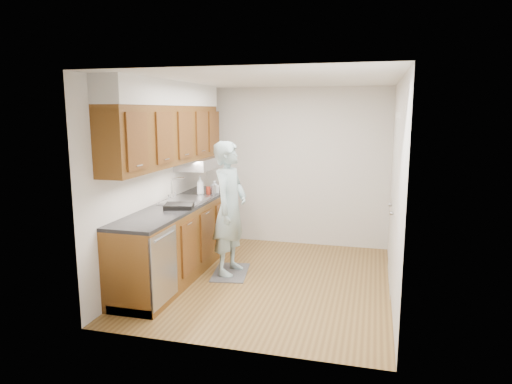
# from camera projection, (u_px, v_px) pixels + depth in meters

# --- Properties ---
(floor) EXTENTS (3.50, 3.50, 0.00)m
(floor) POSITION_uv_depth(u_px,v_px,m) (268.00, 280.00, 5.82)
(floor) COLOR olive
(floor) RESTS_ON ground
(ceiling) EXTENTS (3.50, 3.50, 0.00)m
(ceiling) POSITION_uv_depth(u_px,v_px,m) (269.00, 79.00, 5.38)
(ceiling) COLOR white
(ceiling) RESTS_ON wall_left
(wall_left) EXTENTS (0.02, 3.50, 2.50)m
(wall_left) POSITION_uv_depth(u_px,v_px,m) (158.00, 179.00, 5.98)
(wall_left) COLOR silver
(wall_left) RESTS_ON floor
(wall_right) EXTENTS (0.02, 3.50, 2.50)m
(wall_right) POSITION_uv_depth(u_px,v_px,m) (396.00, 189.00, 5.23)
(wall_right) COLOR silver
(wall_right) RESTS_ON floor
(wall_back) EXTENTS (3.00, 0.02, 2.50)m
(wall_back) POSITION_uv_depth(u_px,v_px,m) (294.00, 167.00, 7.27)
(wall_back) COLOR silver
(wall_back) RESTS_ON floor
(counter) EXTENTS (0.64, 2.80, 1.30)m
(counter) POSITION_uv_depth(u_px,v_px,m) (180.00, 237.00, 6.03)
(counter) COLOR brown
(counter) RESTS_ON floor
(upper_cabinets) EXTENTS (0.47, 2.80, 1.21)m
(upper_cabinets) POSITION_uv_depth(u_px,v_px,m) (169.00, 125.00, 5.85)
(upper_cabinets) COLOR brown
(upper_cabinets) RESTS_ON wall_left
(closet_door) EXTENTS (0.02, 1.22, 2.05)m
(closet_door) POSITION_uv_depth(u_px,v_px,m) (393.00, 203.00, 5.56)
(closet_door) COLOR white
(closet_door) RESTS_ON wall_right
(floor_mat) EXTENTS (0.54, 0.80, 0.01)m
(floor_mat) POSITION_uv_depth(u_px,v_px,m) (231.00, 272.00, 6.09)
(floor_mat) COLOR slate
(floor_mat) RESTS_ON floor
(person) EXTENTS (0.54, 0.74, 1.97)m
(person) POSITION_uv_depth(u_px,v_px,m) (230.00, 199.00, 5.91)
(person) COLOR #9AB8BC
(person) RESTS_ON floor_mat
(soap_bottle_a) EXTENTS (0.11, 0.11, 0.27)m
(soap_bottle_a) POSITION_uv_depth(u_px,v_px,m) (200.00, 186.00, 6.55)
(soap_bottle_a) COLOR silver
(soap_bottle_a) RESTS_ON counter
(soap_bottle_b) EXTENTS (0.12, 0.12, 0.18)m
(soap_bottle_b) POSITION_uv_depth(u_px,v_px,m) (215.00, 187.00, 6.70)
(soap_bottle_b) COLOR silver
(soap_bottle_b) RESTS_ON counter
(soap_bottle_c) EXTENTS (0.16, 0.16, 0.15)m
(soap_bottle_c) POSITION_uv_depth(u_px,v_px,m) (214.00, 186.00, 6.90)
(soap_bottle_c) COLOR silver
(soap_bottle_c) RESTS_ON counter
(soda_can) EXTENTS (0.08, 0.08, 0.11)m
(soda_can) POSITION_uv_depth(u_px,v_px,m) (208.00, 190.00, 6.62)
(soda_can) COLOR red
(soda_can) RESTS_ON counter
(steel_can) EXTENTS (0.09, 0.09, 0.13)m
(steel_can) POSITION_uv_depth(u_px,v_px,m) (214.00, 190.00, 6.63)
(steel_can) COLOR #A5A5AA
(steel_can) RESTS_ON counter
(dish_rack) EXTENTS (0.41, 0.38, 0.06)m
(dish_rack) POSITION_uv_depth(u_px,v_px,m) (179.00, 206.00, 5.67)
(dish_rack) COLOR black
(dish_rack) RESTS_ON counter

